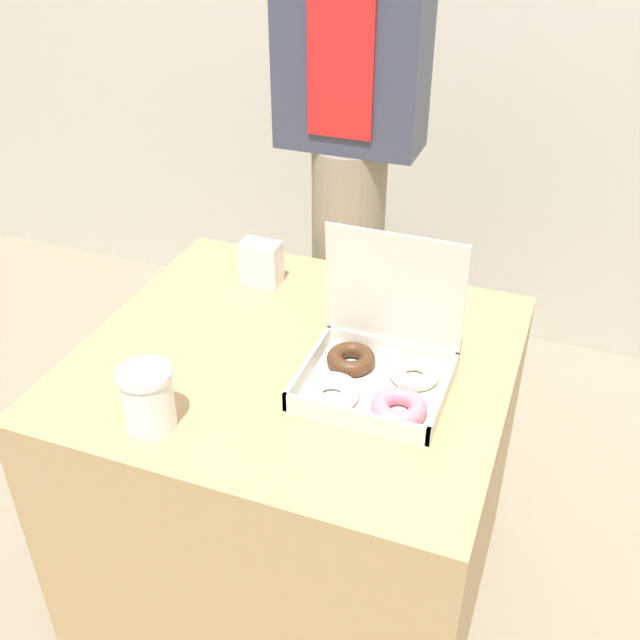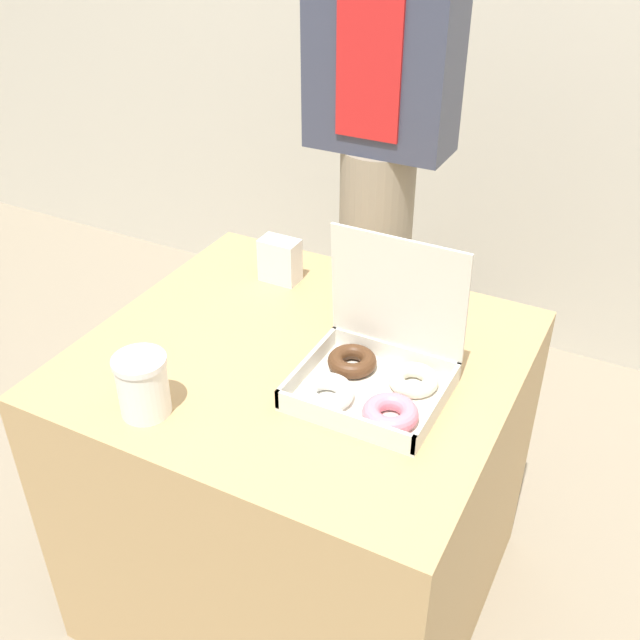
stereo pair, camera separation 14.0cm
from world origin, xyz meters
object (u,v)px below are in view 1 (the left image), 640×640
at_px(coffee_cup, 148,398).
at_px(person_customer, 351,111).
at_px(donut_box, 376,369).
at_px(napkin_holder, 261,263).

height_order(coffee_cup, person_customer, person_customer).
xyz_separation_m(coffee_cup, person_customer, (0.09, 0.84, 0.27)).
distance_m(donut_box, napkin_holder, 0.46).
xyz_separation_m(donut_box, person_customer, (-0.26, 0.59, 0.29)).
height_order(donut_box, napkin_holder, donut_box).
bearing_deg(napkin_holder, person_customer, 69.98).
bearing_deg(coffee_cup, napkin_holder, 92.51).
distance_m(donut_box, coffee_cup, 0.42).
height_order(donut_box, person_customer, person_customer).
relative_size(coffee_cup, person_customer, 0.06).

